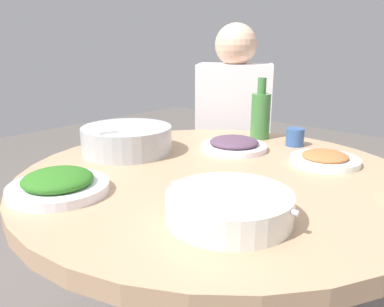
{
  "coord_description": "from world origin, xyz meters",
  "views": [
    {
      "loc": [
        0.65,
        -0.84,
        1.12
      ],
      "look_at": [
        -0.04,
        -0.06,
        0.81
      ],
      "focal_mm": 36.8,
      "sensor_mm": 36.0,
      "label": 1
    }
  ],
  "objects_px": {
    "stool_for_diner_left": "(231,222)",
    "round_dining_table": "(216,217)",
    "dish_greens": "(58,184)",
    "green_bottle": "(261,114)",
    "diner_left": "(234,120)",
    "soup_bowl": "(229,207)",
    "tea_cup_far": "(295,137)",
    "dish_eggplant": "(234,144)",
    "rice_bowl": "(127,139)",
    "dish_tofu_braise": "(325,159)"
  },
  "relations": [
    {
      "from": "soup_bowl",
      "to": "dish_greens",
      "type": "bearing_deg",
      "value": -158.78
    },
    {
      "from": "tea_cup_far",
      "to": "rice_bowl",
      "type": "bearing_deg",
      "value": -130.25
    },
    {
      "from": "soup_bowl",
      "to": "diner_left",
      "type": "relative_size",
      "value": 0.39
    },
    {
      "from": "stool_for_diner_left",
      "to": "round_dining_table",
      "type": "bearing_deg",
      "value": -57.88
    },
    {
      "from": "stool_for_diner_left",
      "to": "soup_bowl",
      "type": "bearing_deg",
      "value": -54.87
    },
    {
      "from": "dish_tofu_braise",
      "to": "dish_eggplant",
      "type": "relative_size",
      "value": 0.93
    },
    {
      "from": "dish_eggplant",
      "to": "diner_left",
      "type": "relative_size",
      "value": 0.3
    },
    {
      "from": "stool_for_diner_left",
      "to": "tea_cup_far",
      "type": "bearing_deg",
      "value": -28.73
    },
    {
      "from": "dish_greens",
      "to": "stool_for_diner_left",
      "type": "relative_size",
      "value": 0.58
    },
    {
      "from": "dish_tofu_braise",
      "to": "soup_bowl",
      "type": "bearing_deg",
      "value": -88.54
    },
    {
      "from": "dish_tofu_braise",
      "to": "diner_left",
      "type": "relative_size",
      "value": 0.28
    },
    {
      "from": "green_bottle",
      "to": "diner_left",
      "type": "distance_m",
      "value": 0.38
    },
    {
      "from": "round_dining_table",
      "to": "dish_greens",
      "type": "relative_size",
      "value": 4.55
    },
    {
      "from": "diner_left",
      "to": "green_bottle",
      "type": "bearing_deg",
      "value": -38.72
    },
    {
      "from": "stool_for_diner_left",
      "to": "dish_eggplant",
      "type": "bearing_deg",
      "value": -54.26
    },
    {
      "from": "dish_tofu_braise",
      "to": "round_dining_table",
      "type": "bearing_deg",
      "value": -123.64
    },
    {
      "from": "green_bottle",
      "to": "diner_left",
      "type": "bearing_deg",
      "value": 141.28
    },
    {
      "from": "rice_bowl",
      "to": "stool_for_diner_left",
      "type": "relative_size",
      "value": 0.7
    },
    {
      "from": "soup_bowl",
      "to": "diner_left",
      "type": "distance_m",
      "value": 1.08
    },
    {
      "from": "green_bottle",
      "to": "diner_left",
      "type": "xyz_separation_m",
      "value": [
        -0.29,
        0.23,
        -0.1
      ]
    },
    {
      "from": "diner_left",
      "to": "tea_cup_far",
      "type": "bearing_deg",
      "value": -28.73
    },
    {
      "from": "stool_for_diner_left",
      "to": "green_bottle",
      "type": "bearing_deg",
      "value": -38.72
    },
    {
      "from": "dish_greens",
      "to": "green_bottle",
      "type": "distance_m",
      "value": 0.82
    },
    {
      "from": "rice_bowl",
      "to": "diner_left",
      "type": "height_order",
      "value": "diner_left"
    },
    {
      "from": "rice_bowl",
      "to": "green_bottle",
      "type": "bearing_deg",
      "value": 63.7
    },
    {
      "from": "dish_eggplant",
      "to": "tea_cup_far",
      "type": "bearing_deg",
      "value": 54.99
    },
    {
      "from": "round_dining_table",
      "to": "tea_cup_far",
      "type": "xyz_separation_m",
      "value": [
        0.02,
        0.42,
        0.17
      ]
    },
    {
      "from": "rice_bowl",
      "to": "dish_greens",
      "type": "distance_m",
      "value": 0.38
    },
    {
      "from": "round_dining_table",
      "to": "green_bottle",
      "type": "distance_m",
      "value": 0.51
    },
    {
      "from": "round_dining_table",
      "to": "rice_bowl",
      "type": "relative_size",
      "value": 3.74
    },
    {
      "from": "round_dining_table",
      "to": "stool_for_diner_left",
      "type": "distance_m",
      "value": 0.88
    },
    {
      "from": "rice_bowl",
      "to": "tea_cup_far",
      "type": "bearing_deg",
      "value": 49.75
    },
    {
      "from": "dish_eggplant",
      "to": "tea_cup_far",
      "type": "height_order",
      "value": "tea_cup_far"
    },
    {
      "from": "dish_eggplant",
      "to": "green_bottle",
      "type": "height_order",
      "value": "green_bottle"
    },
    {
      "from": "dish_greens",
      "to": "tea_cup_far",
      "type": "xyz_separation_m",
      "value": [
        0.22,
        0.8,
        0.01
      ]
    },
    {
      "from": "round_dining_table",
      "to": "dish_tofu_braise",
      "type": "xyz_separation_m",
      "value": [
        0.19,
        0.29,
        0.15
      ]
    },
    {
      "from": "dish_eggplant",
      "to": "diner_left",
      "type": "bearing_deg",
      "value": 125.74
    },
    {
      "from": "green_bottle",
      "to": "dish_eggplant",
      "type": "bearing_deg",
      "value": -83.67
    },
    {
      "from": "soup_bowl",
      "to": "green_bottle",
      "type": "bearing_deg",
      "value": 117.16
    },
    {
      "from": "tea_cup_far",
      "to": "diner_left",
      "type": "bearing_deg",
      "value": 151.27
    },
    {
      "from": "stool_for_diner_left",
      "to": "diner_left",
      "type": "distance_m",
      "value": 0.53
    },
    {
      "from": "soup_bowl",
      "to": "diner_left",
      "type": "bearing_deg",
      "value": 125.13
    },
    {
      "from": "round_dining_table",
      "to": "tea_cup_far",
      "type": "relative_size",
      "value": 17.57
    },
    {
      "from": "soup_bowl",
      "to": "tea_cup_far",
      "type": "xyz_separation_m",
      "value": [
        -0.18,
        0.64,
        0.0
      ]
    },
    {
      "from": "dish_tofu_braise",
      "to": "dish_greens",
      "type": "distance_m",
      "value": 0.78
    },
    {
      "from": "tea_cup_far",
      "to": "stool_for_diner_left",
      "type": "relative_size",
      "value": 0.15
    },
    {
      "from": "rice_bowl",
      "to": "soup_bowl",
      "type": "bearing_deg",
      "value": -18.71
    },
    {
      "from": "dish_eggplant",
      "to": "rice_bowl",
      "type": "bearing_deg",
      "value": -133.54
    },
    {
      "from": "dish_tofu_braise",
      "to": "tea_cup_far",
      "type": "height_order",
      "value": "tea_cup_far"
    },
    {
      "from": "rice_bowl",
      "to": "green_bottle",
      "type": "xyz_separation_m",
      "value": [
        0.23,
        0.46,
        0.05
      ]
    }
  ]
}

